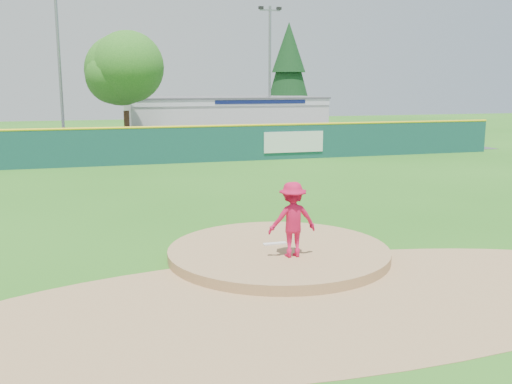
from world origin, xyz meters
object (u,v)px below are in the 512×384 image
object	(u,v)px
pitcher	(292,219)
light_pole_right	(270,67)
deciduous_tree	(125,80)
conifer_tree	(289,70)
van	(150,138)
light_pole_left	(59,56)
pool_building_grp	(223,117)

from	to	relation	value
pitcher	light_pole_right	xyz separation A→B (m)	(8.92, 29.76, 4.40)
pitcher	deciduous_tree	xyz separation A→B (m)	(-2.08, 25.76, 3.41)
conifer_tree	light_pole_right	xyz separation A→B (m)	(-4.00, -7.00, 0.00)
conifer_tree	light_pole_right	world-z (taller)	light_pole_right
van	conifer_tree	xyz separation A→B (m)	(13.43, 10.04, 4.81)
pitcher	light_pole_left	bearing A→B (deg)	-77.14
deciduous_tree	light_pole_left	distance (m)	4.72
pitcher	van	size ratio (longest dim) A/B	0.35
pool_building_grp	deciduous_tree	size ratio (longest dim) A/B	2.07
pool_building_grp	light_pole_right	size ratio (longest dim) A/B	1.52
light_pole_right	deciduous_tree	bearing A→B (deg)	-160.02
conifer_tree	deciduous_tree	bearing A→B (deg)	-143.75
deciduous_tree	light_pole_right	world-z (taller)	light_pole_right
deciduous_tree	light_pole_right	bearing A→B (deg)	19.98
light_pole_right	pool_building_grp	bearing A→B (deg)	135.05
van	light_pole_left	world-z (taller)	light_pole_left
light_pole_left	van	bearing A→B (deg)	-10.58
pitcher	pool_building_grp	world-z (taller)	pool_building_grp
van	conifer_tree	size ratio (longest dim) A/B	0.54
van	deciduous_tree	size ratio (longest dim) A/B	0.69
deciduous_tree	light_pole_right	xyz separation A→B (m)	(11.00, 4.00, 0.99)
pitcher	van	xyz separation A→B (m)	(-0.51, 26.72, -0.41)
pitcher	light_pole_right	size ratio (longest dim) A/B	0.18
van	conifer_tree	bearing A→B (deg)	-60.93
van	light_pole_right	xyz separation A→B (m)	(9.43, 3.04, 4.81)
van	pool_building_grp	distance (m)	8.87
pitcher	light_pole_right	distance (m)	31.38
pitcher	light_pole_left	world-z (taller)	light_pole_left
pool_building_grp	pitcher	bearing A→B (deg)	-100.24
conifer_tree	light_pole_left	xyz separation A→B (m)	(-19.00, -9.00, 0.51)
pitcher	light_pole_left	size ratio (longest dim) A/B	0.16
pitcher	pool_building_grp	size ratio (longest dim) A/B	0.12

